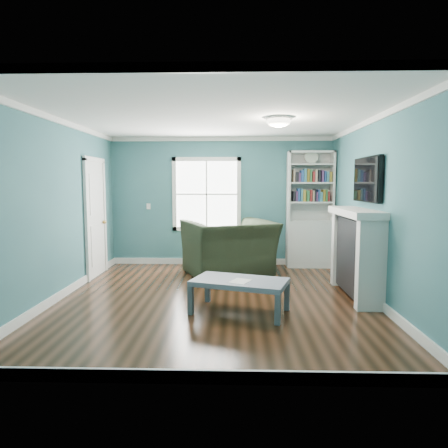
{
  "coord_description": "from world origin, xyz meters",
  "views": [
    {
      "loc": [
        0.3,
        -5.66,
        1.67
      ],
      "look_at": [
        0.12,
        0.4,
        1.05
      ],
      "focal_mm": 32.0,
      "sensor_mm": 36.0,
      "label": 1
    }
  ],
  "objects": [
    {
      "name": "recliner",
      "position": [
        0.18,
        1.6,
        0.66
      ],
      "size": [
        1.78,
        1.52,
        1.32
      ],
      "primitive_type": "imported",
      "rotation": [
        0.0,
        0.0,
        -2.72
      ],
      "color": "black",
      "rests_on": "ground"
    },
    {
      "name": "trim",
      "position": [
        0.0,
        0.0,
        1.24
      ],
      "size": [
        4.5,
        5.0,
        2.6
      ],
      "color": "white",
      "rests_on": "ground"
    },
    {
      "name": "ceiling_fixture",
      "position": [
        0.9,
        0.1,
        2.55
      ],
      "size": [
        0.38,
        0.38,
        0.15
      ],
      "color": "white",
      "rests_on": "room_walls"
    },
    {
      "name": "floor",
      "position": [
        0.0,
        0.0,
        0.0
      ],
      "size": [
        5.0,
        5.0,
        0.0
      ],
      "primitive_type": "plane",
      "color": "black",
      "rests_on": "ground"
    },
    {
      "name": "tv",
      "position": [
        2.2,
        0.2,
        1.72
      ],
      "size": [
        0.06,
        1.1,
        0.65
      ],
      "primitive_type": "cube",
      "color": "black",
      "rests_on": "fireplace"
    },
    {
      "name": "door",
      "position": [
        -2.22,
        1.4,
        1.07
      ],
      "size": [
        0.12,
        0.98,
        2.17
      ],
      "color": "silver",
      "rests_on": "ground"
    },
    {
      "name": "room_walls",
      "position": [
        0.0,
        0.0,
        1.58
      ],
      "size": [
        5.0,
        5.0,
        5.0
      ],
      "color": "#356670",
      "rests_on": "ground"
    },
    {
      "name": "coffee_table",
      "position": [
        0.35,
        -0.61,
        0.38
      ],
      "size": [
        1.33,
        0.99,
        0.43
      ],
      "rotation": [
        0.0,
        0.0,
        -0.31
      ],
      "color": "#474E55",
      "rests_on": "ground"
    },
    {
      "name": "bookshelf",
      "position": [
        1.77,
        2.3,
        0.92
      ],
      "size": [
        0.9,
        0.35,
        2.31
      ],
      "color": "silver",
      "rests_on": "ground"
    },
    {
      "name": "paper_sheet",
      "position": [
        0.36,
        -0.71,
        0.44
      ],
      "size": [
        0.32,
        0.35,
        0.0
      ],
      "primitive_type": "cube",
      "rotation": [
        0.0,
        0.0,
        -0.47
      ],
      "color": "white",
      "rests_on": "coffee_table"
    },
    {
      "name": "light_switch",
      "position": [
        -1.5,
        2.48,
        1.2
      ],
      "size": [
        0.08,
        0.01,
        0.12
      ],
      "primitive_type": "cube",
      "color": "white",
      "rests_on": "room_walls"
    },
    {
      "name": "fireplace",
      "position": [
        2.08,
        0.2,
        0.64
      ],
      "size": [
        0.44,
        1.58,
        1.3
      ],
      "color": "black",
      "rests_on": "ground"
    },
    {
      "name": "window",
      "position": [
        -0.3,
        2.49,
        1.45
      ],
      "size": [
        1.4,
        0.06,
        1.5
      ],
      "color": "white",
      "rests_on": "room_walls"
    }
  ]
}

